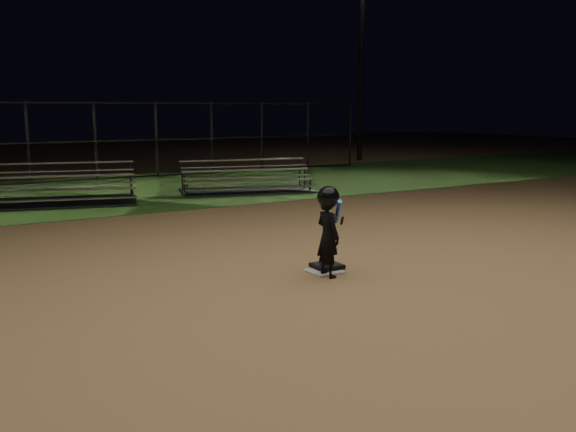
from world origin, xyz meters
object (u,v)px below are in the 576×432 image
object	(u,v)px
batting_tee	(327,258)
child_batter	(328,229)
bleacher_left	(50,196)
light_pole_right	(362,46)
bleacher_right	(247,185)
home_plate	(324,271)

from	to	relation	value
batting_tee	child_batter	bearing A→B (deg)	-122.96
bleacher_left	light_pole_right	xyz separation A→B (m)	(14.19, 6.44, 4.75)
child_batter	bleacher_right	world-z (taller)	child_batter
batting_tee	child_batter	world-z (taller)	child_batter
batting_tee	bleacher_right	world-z (taller)	bleacher_right
home_plate	bleacher_right	xyz separation A→B (m)	(2.88, 8.10, 0.17)
home_plate	batting_tee	xyz separation A→B (m)	(0.11, 0.09, 0.16)
batting_tee	bleacher_left	world-z (taller)	bleacher_left
batting_tee	bleacher_right	bearing A→B (deg)	70.93
bleacher_left	bleacher_right	world-z (taller)	bleacher_left
batting_tee	bleacher_right	size ratio (longest dim) A/B	0.21
home_plate	bleacher_right	size ratio (longest dim) A/B	0.12
home_plate	child_batter	xyz separation A→B (m)	(-0.09, -0.22, 0.65)
light_pole_right	home_plate	bearing A→B (deg)	-128.77
home_plate	batting_tee	world-z (taller)	batting_tee
batting_tee	light_pole_right	distance (m)	19.62
home_plate	bleacher_left	distance (m)	8.78
home_plate	batting_tee	size ratio (longest dim) A/B	0.56
batting_tee	child_batter	distance (m)	0.61
bleacher_right	home_plate	bearing A→B (deg)	-95.24
home_plate	light_pole_right	distance (m)	19.79
home_plate	batting_tee	distance (m)	0.21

